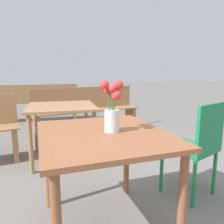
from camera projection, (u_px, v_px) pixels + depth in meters
table_front at (103, 146)px, 1.49m from camera, size 0.83×0.95×0.74m
flower_vase at (112, 111)px, 1.46m from camera, size 0.16×0.15×0.35m
cafe_chair at (198, 144)px, 1.93m from camera, size 0.51×0.51×0.88m
bench_near at (86, 108)px, 4.03m from camera, size 1.97×0.60×0.85m
bench_far at (36, 101)px, 4.97m from camera, size 1.86×0.52×0.85m
table_back at (62, 113)px, 2.79m from camera, size 0.91×0.90×0.71m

